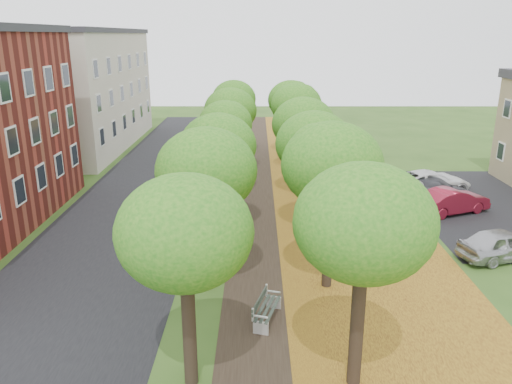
{
  "coord_description": "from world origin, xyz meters",
  "views": [
    {
      "loc": [
        -0.26,
        -12.42,
        9.85
      ],
      "look_at": [
        -0.3,
        10.85,
        2.5
      ],
      "focal_mm": 35.0,
      "sensor_mm": 36.0,
      "label": 1
    }
  ],
  "objects_px": {
    "car_silver": "(503,244)",
    "car_white": "(430,182)",
    "bench": "(266,308)",
    "car_red": "(452,201)",
    "car_grey": "(435,188)"
  },
  "relations": [
    {
      "from": "bench",
      "to": "car_white",
      "type": "bearing_deg",
      "value": -19.39
    },
    {
      "from": "bench",
      "to": "car_grey",
      "type": "distance_m",
      "value": 17.99
    },
    {
      "from": "car_white",
      "to": "bench",
      "type": "bearing_deg",
      "value": 128.56
    },
    {
      "from": "bench",
      "to": "car_red",
      "type": "height_order",
      "value": "car_red"
    },
    {
      "from": "bench",
      "to": "car_white",
      "type": "height_order",
      "value": "car_white"
    },
    {
      "from": "car_silver",
      "to": "car_white",
      "type": "relative_size",
      "value": 0.8
    },
    {
      "from": "bench",
      "to": "car_red",
      "type": "relative_size",
      "value": 0.47
    },
    {
      "from": "car_red",
      "to": "car_white",
      "type": "height_order",
      "value": "car_white"
    },
    {
      "from": "car_white",
      "to": "car_red",
      "type": "bearing_deg",
      "value": 163.97
    },
    {
      "from": "car_grey",
      "to": "car_silver",
      "type": "bearing_deg",
      "value": -157.59
    },
    {
      "from": "car_grey",
      "to": "car_red",
      "type": "bearing_deg",
      "value": -157.59
    },
    {
      "from": "car_red",
      "to": "car_white",
      "type": "xyz_separation_m",
      "value": [
        0.01,
        3.89,
        0.01
      ]
    },
    {
      "from": "car_red",
      "to": "car_grey",
      "type": "xyz_separation_m",
      "value": [
        0.0,
        2.85,
        -0.11
      ]
    },
    {
      "from": "car_silver",
      "to": "car_grey",
      "type": "bearing_deg",
      "value": -16.88
    },
    {
      "from": "bench",
      "to": "car_silver",
      "type": "distance_m",
      "value": 12.12
    }
  ]
}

